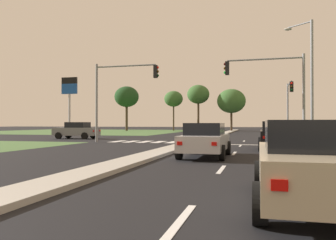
% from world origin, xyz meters
% --- Properties ---
extents(ground_plane, '(200.00, 200.00, 0.00)m').
position_xyz_m(ground_plane, '(0.00, 30.00, 0.00)').
color(ground_plane, black).
extents(grass_verge_far_left, '(35.00, 35.00, 0.01)m').
position_xyz_m(grass_verge_far_left, '(-25.50, 54.50, 0.00)').
color(grass_verge_far_left, '#476B38').
rests_on(grass_verge_far_left, ground).
extents(median_island_near, '(1.20, 22.00, 0.14)m').
position_xyz_m(median_island_near, '(0.00, 11.00, 0.07)').
color(median_island_near, '#ADA89E').
rests_on(median_island_near, ground).
extents(median_island_far, '(1.20, 36.00, 0.14)m').
position_xyz_m(median_island_far, '(0.00, 55.00, 0.07)').
color(median_island_far, '#ADA89E').
rests_on(median_island_far, ground).
extents(lane_dash_near, '(0.14, 2.00, 0.01)m').
position_xyz_m(lane_dash_near, '(3.50, 3.92, 0.01)').
color(lane_dash_near, silver).
rests_on(lane_dash_near, ground).
extents(lane_dash_second, '(0.14, 2.00, 0.01)m').
position_xyz_m(lane_dash_second, '(3.50, 9.92, 0.01)').
color(lane_dash_second, silver).
rests_on(lane_dash_second, ground).
extents(lane_dash_third, '(0.14, 2.00, 0.01)m').
position_xyz_m(lane_dash_third, '(3.50, 15.92, 0.01)').
color(lane_dash_third, silver).
rests_on(lane_dash_third, ground).
extents(lane_dash_fourth, '(0.14, 2.00, 0.01)m').
position_xyz_m(lane_dash_fourth, '(3.50, 21.92, 0.01)').
color(lane_dash_fourth, silver).
rests_on(lane_dash_fourth, ground).
extents(lane_dash_fifth, '(0.14, 2.00, 0.01)m').
position_xyz_m(lane_dash_fifth, '(3.50, 27.92, 0.01)').
color(lane_dash_fifth, silver).
rests_on(lane_dash_fifth, ground).
extents(edge_line_right, '(0.14, 24.00, 0.01)m').
position_xyz_m(edge_line_right, '(6.85, 12.00, 0.01)').
color(edge_line_right, silver).
rests_on(edge_line_right, ground).
extents(stop_bar_near, '(6.40, 0.50, 0.01)m').
position_xyz_m(stop_bar_near, '(3.80, 23.00, 0.01)').
color(stop_bar_near, silver).
rests_on(stop_bar_near, ground).
extents(crosswalk_bar_near, '(0.70, 2.80, 0.01)m').
position_xyz_m(crosswalk_bar_near, '(-6.40, 24.80, 0.01)').
color(crosswalk_bar_near, silver).
rests_on(crosswalk_bar_near, ground).
extents(crosswalk_bar_second, '(0.70, 2.80, 0.01)m').
position_xyz_m(crosswalk_bar_second, '(-5.25, 24.80, 0.01)').
color(crosswalk_bar_second, silver).
rests_on(crosswalk_bar_second, ground).
extents(crosswalk_bar_third, '(0.70, 2.80, 0.01)m').
position_xyz_m(crosswalk_bar_third, '(-4.10, 24.80, 0.01)').
color(crosswalk_bar_third, silver).
rests_on(crosswalk_bar_third, ground).
extents(crosswalk_bar_fourth, '(0.70, 2.80, 0.01)m').
position_xyz_m(crosswalk_bar_fourth, '(-2.95, 24.80, 0.01)').
color(crosswalk_bar_fourth, silver).
rests_on(crosswalk_bar_fourth, ground).
extents(crosswalk_bar_fifth, '(0.70, 2.80, 0.01)m').
position_xyz_m(crosswalk_bar_fifth, '(-1.80, 24.80, 0.01)').
color(crosswalk_bar_fifth, silver).
rests_on(crosswalk_bar_fifth, ground).
extents(crosswalk_bar_sixth, '(0.70, 2.80, 0.01)m').
position_xyz_m(crosswalk_bar_sixth, '(-0.65, 24.80, 0.01)').
color(crosswalk_bar_sixth, silver).
rests_on(crosswalk_bar_sixth, ground).
extents(crosswalk_bar_seventh, '(0.70, 2.80, 0.01)m').
position_xyz_m(crosswalk_bar_seventh, '(0.50, 24.80, 0.01)').
color(crosswalk_bar_seventh, silver).
rests_on(crosswalk_bar_seventh, ground).
extents(car_silver_near, '(1.96, 4.37, 1.49)m').
position_xyz_m(car_silver_near, '(2.39, 13.84, 0.77)').
color(car_silver_near, '#B7B7BC').
rests_on(car_silver_near, ground).
extents(car_beige_third, '(2.08, 4.52, 1.54)m').
position_xyz_m(car_beige_third, '(5.60, 5.40, 0.79)').
color(car_beige_third, '#BCAD8E').
rests_on(car_beige_third, ground).
extents(car_black_fourth, '(2.04, 4.41, 1.59)m').
position_xyz_m(car_black_fourth, '(5.66, 18.97, 0.81)').
color(car_black_fourth, black).
rests_on(car_black_fourth, ground).
extents(car_grey_fifth, '(4.26, 1.95, 1.58)m').
position_xyz_m(car_grey_fifth, '(-12.06, 28.18, 0.80)').
color(car_grey_fifth, slate).
rests_on(car_grey_fifth, ground).
extents(traffic_signal_far_right, '(0.32, 4.75, 5.60)m').
position_xyz_m(traffic_signal_far_right, '(7.60, 34.89, 3.87)').
color(traffic_signal_far_right, gray).
rests_on(traffic_signal_far_right, ground).
extents(traffic_signal_near_left, '(5.17, 0.32, 6.12)m').
position_xyz_m(traffic_signal_near_left, '(-5.80, 23.40, 4.22)').
color(traffic_signal_near_left, gray).
rests_on(traffic_signal_near_left, ground).
extents(traffic_signal_near_right, '(5.43, 0.32, 6.15)m').
position_xyz_m(traffic_signal_near_right, '(5.70, 23.40, 4.26)').
color(traffic_signal_near_right, gray).
rests_on(traffic_signal_near_right, ground).
extents(street_lamp_second, '(1.84, 1.57, 8.66)m').
position_xyz_m(street_lamp_second, '(8.10, 24.50, 4.87)').
color(street_lamp_second, gray).
rests_on(street_lamp_second, ground).
extents(fuel_price_totem, '(1.80, 0.24, 6.47)m').
position_xyz_m(fuel_price_totem, '(-15.26, 32.26, 4.74)').
color(fuel_price_totem, silver).
rests_on(fuel_price_totem, ground).
extents(treeline_near, '(4.74, 4.74, 8.65)m').
position_xyz_m(treeline_near, '(-20.21, 61.55, 6.58)').
color(treeline_near, '#423323').
rests_on(treeline_near, ground).
extents(treeline_second, '(3.70, 3.70, 7.90)m').
position_xyz_m(treeline_second, '(-11.70, 65.29, 6.29)').
color(treeline_second, '#423323').
rests_on(treeline_second, ground).
extents(treeline_third, '(4.09, 4.09, 8.54)m').
position_xyz_m(treeline_third, '(-6.08, 61.56, 6.74)').
color(treeline_third, '#423323').
rests_on(treeline_third, ground).
extents(treeline_fourth, '(5.13, 5.13, 7.66)m').
position_xyz_m(treeline_fourth, '(-0.09, 61.88, 5.46)').
color(treeline_fourth, '#423323').
rests_on(treeline_fourth, ground).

